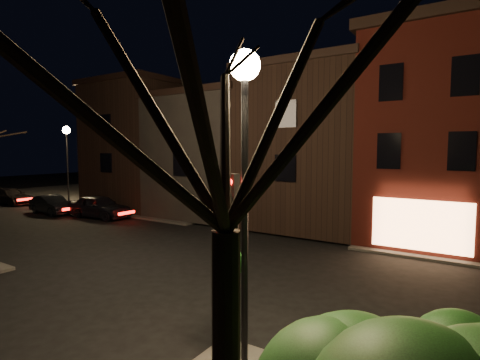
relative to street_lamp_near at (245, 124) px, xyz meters
The scene contains 13 objects.
ground 10.06m from the street_lamp_near, 135.94° to the left, with size 120.00×120.00×0.00m, color black.
sidewalk_far_left 37.26m from the street_lamp_near, 135.22° to the left, with size 30.00×30.00×0.12m, color #2D2B28.
corner_building 15.58m from the street_lamp_near, 83.37° to the left, with size 6.50×8.50×10.50m.
row_building_a 17.16m from the street_lamp_near, 105.90° to the left, with size 7.30×10.30×9.40m.
row_building_b 20.39m from the street_lamp_near, 125.91° to the left, with size 7.80×10.30×8.40m.
row_building_c 25.32m from the street_lamp_near, 139.33° to the left, with size 7.30×10.30×9.90m.
street_lamp_near is the anchor object (origin of this frame).
street_lamp_far 28.00m from the street_lamp_near, 154.17° to the left, with size 0.60×0.60×6.48m.
traffic_signal 2.49m from the street_lamp_near, 140.63° to the left, with size 0.58×0.38×4.05m.
bare_tree_right 2.98m from the street_lamp_near, 62.53° to the right, with size 6.40×6.40×8.50m.
parked_car_a 21.02m from the street_lamp_near, 151.24° to the left, with size 1.87×4.65×1.58m, color black.
parked_car_b 24.42m from the street_lamp_near, 158.01° to the left, with size 1.44×4.12×1.36m, color black.
parked_car_c 31.74m from the street_lamp_near, 161.82° to the left, with size 1.89×4.66×1.35m, color black.
Camera 1 is at (10.10, -12.20, 4.69)m, focal length 28.00 mm.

